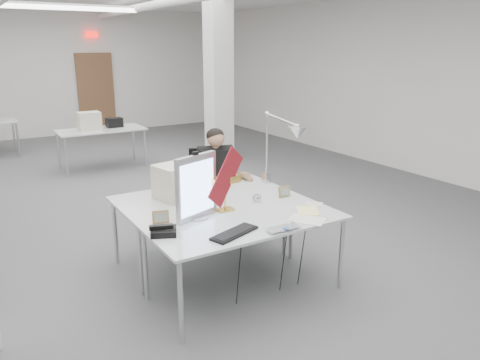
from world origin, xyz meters
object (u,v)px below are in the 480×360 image
object	(u,v)px
desk_phone	(164,231)
desk_main	(246,221)
seated_person	(216,164)
bankers_lamp	(225,192)
monitor	(196,187)
beige_monitor	(176,182)
architect_lamp	(280,146)
laptop	(286,230)
office_chair	(215,190)

from	to	relation	value
desk_phone	desk_main	bearing A→B (deg)	18.53
seated_person	bankers_lamp	bearing A→B (deg)	-97.04
monitor	beige_monitor	bearing A→B (deg)	63.76
desk_main	desk_phone	world-z (taller)	desk_phone
seated_person	desk_phone	distance (m)	1.88
desk_phone	architect_lamp	world-z (taller)	architect_lamp
laptop	desk_phone	bearing A→B (deg)	153.34
laptop	beige_monitor	bearing A→B (deg)	109.30
desk_phone	beige_monitor	distance (m)	0.98
desk_main	architect_lamp	size ratio (longest dim) A/B	1.88
office_chair	beige_monitor	bearing A→B (deg)	-124.50
laptop	bankers_lamp	bearing A→B (deg)	105.23
desk_main	desk_phone	distance (m)	0.78
monitor	desk_phone	world-z (taller)	monitor
monitor	architect_lamp	xyz separation A→B (m)	(1.20, 0.37, 0.18)
desk_phone	beige_monitor	world-z (taller)	beige_monitor
monitor	architect_lamp	world-z (taller)	architect_lamp
desk_phone	laptop	bearing A→B (deg)	-4.34
laptop	beige_monitor	xyz separation A→B (m)	(-0.43, 1.33, 0.17)
desk_phone	office_chair	bearing A→B (deg)	72.50
seated_person	desk_main	bearing A→B (deg)	-90.82
bankers_lamp	beige_monitor	bearing A→B (deg)	107.61
office_chair	laptop	size ratio (longest dim) A/B	3.60
bankers_lamp	architect_lamp	world-z (taller)	architect_lamp
monitor	laptop	distance (m)	0.91
beige_monitor	monitor	bearing A→B (deg)	-108.09
desk_main	office_chair	size ratio (longest dim) A/B	1.60
bankers_lamp	beige_monitor	size ratio (longest dim) A/B	1.01
laptop	desk_phone	size ratio (longest dim) A/B	1.47
bankers_lamp	beige_monitor	world-z (taller)	bankers_lamp
desk_main	bankers_lamp	bearing A→B (deg)	96.12
office_chair	bankers_lamp	xyz separation A→B (m)	(-0.53, -1.19, 0.38)
desk_main	beige_monitor	size ratio (longest dim) A/B	4.78
monitor	beige_monitor	world-z (taller)	monitor
seated_person	monitor	distance (m)	1.46
bankers_lamp	office_chair	bearing A→B (deg)	61.05
office_chair	seated_person	size ratio (longest dim) A/B	1.24
desk_main	laptop	size ratio (longest dim) A/B	5.77
beige_monitor	desk_main	bearing A→B (deg)	-84.27
seated_person	beige_monitor	xyz separation A→B (m)	(-0.77, -0.55, 0.03)
bankers_lamp	seated_person	bearing A→B (deg)	60.12
seated_person	beige_monitor	distance (m)	0.95
monitor	laptop	size ratio (longest dim) A/B	1.91
desk_main	architect_lamp	xyz separation A→B (m)	(0.85, 0.65, 0.49)
office_chair	laptop	bearing A→B (deg)	-82.34
monitor	architect_lamp	distance (m)	1.27
monitor	bankers_lamp	xyz separation A→B (m)	(0.32, 0.04, -0.11)
bankers_lamp	desk_phone	bearing A→B (deg)	-166.30
architect_lamp	beige_monitor	bearing A→B (deg)	164.36
desk_main	seated_person	size ratio (longest dim) A/B	1.99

